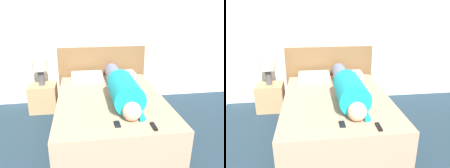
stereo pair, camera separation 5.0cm
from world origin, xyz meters
The scene contains 10 objects.
wall_back centered at (0.00, 3.54, 1.30)m, with size 5.37×0.06×2.60m.
bed centered at (-0.20, 2.39, 0.25)m, with size 1.45×1.97×0.51m.
headboard centered at (-0.20, 3.47, 0.51)m, with size 1.57×0.04×1.02m.
nightstand centered at (-1.24, 3.17, 0.23)m, with size 0.44×0.38×0.46m.
table_lamp centered at (-1.24, 3.17, 0.76)m, with size 0.24×0.24×0.42m.
person_lying centered at (-0.05, 2.35, 0.67)m, with size 0.37×1.70×0.37m.
pillow_near_headboard centered at (-0.49, 3.18, 0.57)m, with size 0.51×0.30×0.12m.
pillow_second centered at (0.09, 3.18, 0.56)m, with size 0.49×0.30×0.11m.
tv_remote centered at (0.14, 1.54, 0.52)m, with size 0.04×0.15×0.02m.
cell_phone centered at (-0.23, 1.65, 0.51)m, with size 0.06×0.13×0.01m.
Camera 2 is at (-0.53, -0.37, 1.72)m, focal length 35.00 mm.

